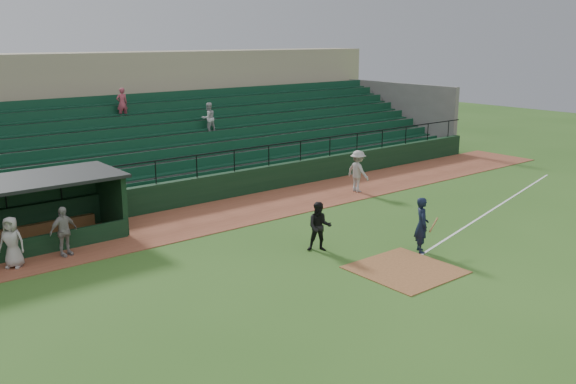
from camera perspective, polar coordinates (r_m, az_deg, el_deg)
ground at (r=20.79m, az=8.74°, el=-6.40°), size 90.00×90.00×0.00m
warning_track at (r=26.53m, az=-4.07°, el=-1.65°), size 40.00×4.00×0.03m
home_plate_dirt at (r=20.17m, az=10.84°, el=-7.10°), size 3.00×3.00×0.03m
foul_line at (r=27.58m, az=18.21°, el=-1.75°), size 17.49×4.44×0.01m
stadium_structure at (r=33.20m, az=-12.56°, el=5.32°), size 38.00×13.08×6.40m
batter_at_plate at (r=21.63m, az=12.34°, el=-3.01°), size 1.19×0.85×1.95m
umpire at (r=21.28m, az=2.94°, el=-3.25°), size 1.08×1.06×1.76m
runner at (r=29.46m, az=6.52°, el=1.94°), size 0.77×1.31×2.00m
dugout_player_a at (r=22.08m, az=-20.16°, el=-3.45°), size 1.08×0.64×1.72m
dugout_player_b at (r=21.62m, az=-24.30°, el=-4.28°), size 0.97×0.95×1.69m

